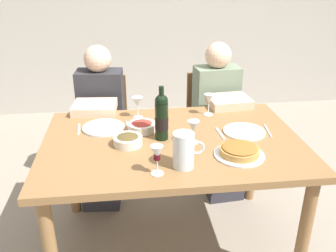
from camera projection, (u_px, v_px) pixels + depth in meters
name	position (u px, v px, depth m)	size (l,w,h in m)	color
ground_plane	(172.00, 241.00, 2.43)	(8.00, 8.00, 0.00)	gray
dining_table	(172.00, 154.00, 2.16)	(1.50, 1.00, 0.76)	olive
wine_bottle	(162.00, 117.00, 2.08)	(0.08, 0.08, 0.32)	black
water_pitcher	(184.00, 152.00, 1.81)	(0.16, 0.11, 0.19)	silver
baked_tart	(239.00, 151.00, 1.93)	(0.27, 0.27, 0.06)	silver
salad_bowl	(142.00, 126.00, 2.22)	(0.17, 0.17, 0.06)	silver
olive_bowl	(128.00, 140.00, 2.05)	(0.16, 0.16, 0.06)	silver
wine_glass_left_diner	(194.00, 127.00, 2.05)	(0.07, 0.07, 0.14)	silver
wine_glass_right_diner	(157.00, 155.00, 1.74)	(0.06, 0.06, 0.15)	silver
wine_glass_centre	(138.00, 103.00, 2.37)	(0.07, 0.07, 0.14)	silver
wine_glass_spare	(209.00, 100.00, 2.42)	(0.06, 0.06, 0.15)	silver
dinner_plate_left_setting	(244.00, 131.00, 2.21)	(0.25, 0.25, 0.01)	white
dinner_plate_right_setting	(103.00, 127.00, 2.26)	(0.26, 0.26, 0.01)	silver
fork_left_setting	(220.00, 133.00, 2.19)	(0.16, 0.01, 0.01)	silver
knife_left_setting	(268.00, 131.00, 2.22)	(0.18, 0.01, 0.01)	silver
knife_right_setting	(128.00, 127.00, 2.28)	(0.18, 0.01, 0.01)	silver
spoon_right_setting	(79.00, 129.00, 2.25)	(0.16, 0.01, 0.01)	silver
chair_left	(105.00, 123.00, 2.99)	(0.43, 0.43, 0.87)	brown
diner_left	(100.00, 121.00, 2.73)	(0.36, 0.53, 1.16)	#2D2D33
chair_right	(210.00, 118.00, 3.09)	(0.43, 0.43, 0.87)	brown
diner_right	(220.00, 115.00, 2.83)	(0.36, 0.53, 1.16)	gray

